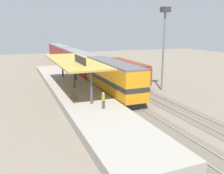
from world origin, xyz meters
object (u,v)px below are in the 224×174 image
(person_waiting, at_px, (76,74))
(light_mast, at_px, (164,32))
(freight_car, at_px, (125,72))
(person_walking, at_px, (103,100))
(platform_bench, at_px, (73,95))
(locomotive, at_px, (113,78))
(passenger_carriage_rear, at_px, (60,53))
(passenger_carriage_front, at_px, (79,62))

(person_waiting, bearing_deg, light_mast, -34.49)
(freight_car, xyz_separation_m, person_walking, (-8.61, -13.15, -0.12))
(platform_bench, xyz_separation_m, person_walking, (1.99, -4.61, 0.51))
(locomotive, bearing_deg, passenger_carriage_rear, 90.00)
(platform_bench, relative_size, light_mast, 0.15)
(platform_bench, height_order, passenger_carriage_rear, passenger_carriage_rear)
(passenger_carriage_front, height_order, passenger_carriage_rear, same)
(locomotive, bearing_deg, freight_car, 51.51)
(platform_bench, bearing_deg, person_walking, -66.68)
(freight_car, relative_size, person_walking, 7.02)
(passenger_carriage_rear, bearing_deg, freight_car, -82.07)
(platform_bench, xyz_separation_m, locomotive, (6.00, 2.76, 1.07))
(locomotive, distance_m, passenger_carriage_rear, 38.80)
(passenger_carriage_front, distance_m, freight_car, 13.06)
(person_waiting, bearing_deg, passenger_carriage_rear, 84.14)
(platform_bench, bearing_deg, passenger_carriage_front, 73.88)
(passenger_carriage_front, bearing_deg, freight_car, -69.36)
(freight_car, relative_size, light_mast, 1.03)
(passenger_carriage_rear, distance_m, freight_car, 33.33)
(passenger_carriage_rear, height_order, person_waiting, passenger_carriage_rear)
(passenger_carriage_front, height_order, person_walking, passenger_carriage_front)
(passenger_carriage_rear, height_order, freight_car, passenger_carriage_rear)
(passenger_carriage_front, height_order, freight_car, passenger_carriage_front)
(person_waiting, distance_m, person_walking, 14.93)
(light_mast, distance_m, person_waiting, 14.88)
(freight_car, bearing_deg, person_waiting, 167.37)
(freight_car, distance_m, person_waiting, 8.01)
(passenger_carriage_rear, height_order, person_walking, passenger_carriage_rear)
(platform_bench, distance_m, person_waiting, 10.68)
(passenger_carriage_front, xyz_separation_m, passenger_carriage_rear, (0.00, 20.80, 0.00))
(locomotive, height_order, light_mast, light_mast)
(passenger_carriage_front, distance_m, passenger_carriage_rear, 20.80)
(person_waiting, bearing_deg, person_walking, -93.08)
(person_waiting, xyz_separation_m, person_walking, (-0.80, -14.91, 0.00))
(locomotive, bearing_deg, platform_bench, -155.30)
(locomotive, distance_m, person_walking, 8.41)
(passenger_carriage_front, relative_size, freight_car, 1.67)
(platform_bench, height_order, freight_car, freight_car)
(passenger_carriage_rear, distance_m, light_mast, 40.07)
(freight_car, xyz_separation_m, light_mast, (3.20, -5.81, 6.43))
(platform_bench, distance_m, passenger_carriage_front, 21.63)
(passenger_carriage_front, xyz_separation_m, freight_car, (4.60, -12.21, -0.34))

